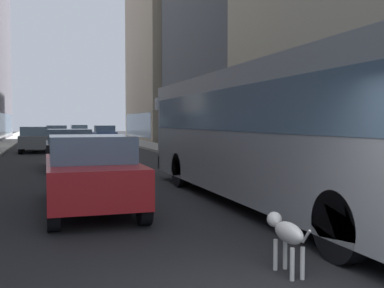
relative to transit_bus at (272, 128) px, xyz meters
name	(u,v)px	position (x,y,z in m)	size (l,w,h in m)	color
ground_plane	(73,146)	(-2.80, 29.01, -1.78)	(120.00, 120.00, 0.00)	#232326
sidewalk_right	(142,144)	(2.90, 29.01, -1.70)	(2.40, 110.00, 0.15)	gray
building_right_far	(183,25)	(9.10, 37.45, 10.45)	(9.93, 14.35, 24.48)	#A0937F
transit_bus	(272,128)	(0.00, 0.00, 0.00)	(2.78, 11.53, 3.05)	#999EA3
car_grey_wagon	(34,139)	(-5.60, 21.43, -0.95)	(1.77, 4.59, 1.62)	slate
car_silver_sedan	(56,134)	(-4.00, 33.35, -0.95)	(1.85, 4.74, 1.62)	#B7BABF
car_black_suv	(69,148)	(-4.00, 10.21, -0.95)	(1.81, 4.71, 1.62)	black
car_blue_hatchback	(104,135)	(0.00, 31.13, -0.96)	(1.76, 3.92, 1.62)	#4C6BB7
car_white_van	(79,133)	(-1.60, 39.87, -0.95)	(1.73, 4.64, 1.62)	silver
car_red_coupe	(90,172)	(-4.00, 0.81, -0.95)	(1.82, 4.78, 1.62)	red
dalmatian_dog	(286,233)	(-2.04, -4.30, -1.26)	(0.22, 0.96, 0.72)	white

